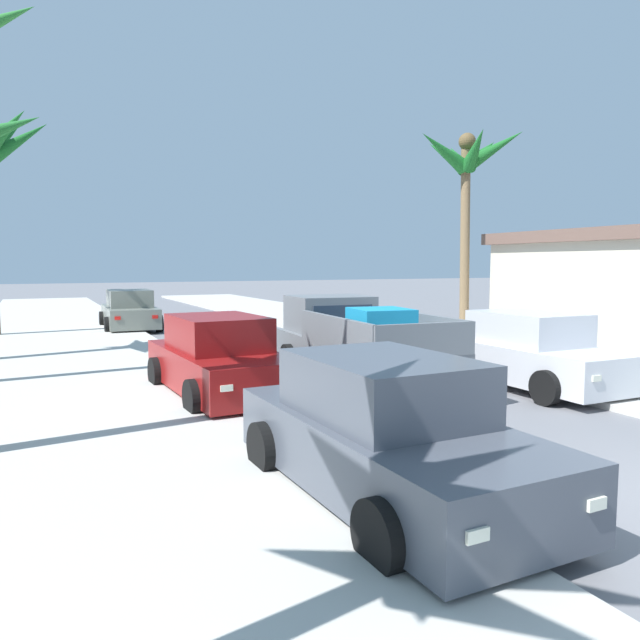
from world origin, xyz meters
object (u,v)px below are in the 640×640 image
pickup_truck (356,347)px  car_left_near (219,359)px  car_right_near (130,311)px  car_right_mid (530,353)px  car_left_mid (386,433)px  palm_tree_left_back (466,167)px

pickup_truck → car_left_near: 2.82m
car_right_near → car_right_mid: bearing=-68.6°
car_left_mid → palm_tree_left_back: bearing=47.8°
pickup_truck → palm_tree_left_back: palm_tree_left_back is taller
pickup_truck → car_right_near: pickup_truck is taller
car_left_mid → car_right_mid: same height
car_left_near → pickup_truck: bearing=-6.9°
palm_tree_left_back → car_right_near: bearing=149.4°
pickup_truck → car_right_mid: (3.15, -1.64, -0.10)m
car_left_mid → palm_tree_left_back: (10.82, 11.94, 5.25)m
car_right_near → palm_tree_left_back: 13.61m
car_left_near → car_left_mid: same height
car_left_near → car_right_near: (0.19, 12.69, 0.00)m
pickup_truck → car_right_mid: 3.55m
car_right_mid → palm_tree_left_back: (5.06, 8.27, 5.25)m
palm_tree_left_back → car_left_near: bearing=-150.2°
car_left_mid → palm_tree_left_back: palm_tree_left_back is taller
pickup_truck → car_right_mid: bearing=-27.6°
car_right_mid → car_right_near: bearing=111.4°
car_left_near → palm_tree_left_back: 13.72m
pickup_truck → palm_tree_left_back: 11.74m
pickup_truck → car_right_near: (-2.60, 13.02, -0.10)m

